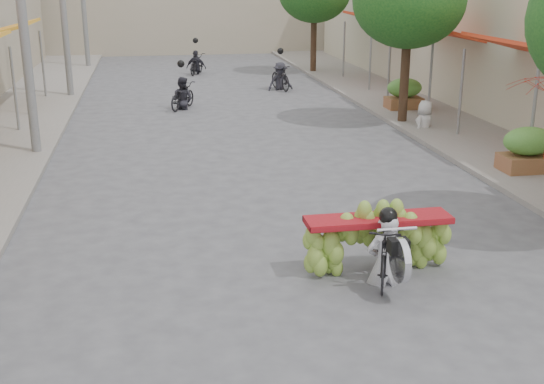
% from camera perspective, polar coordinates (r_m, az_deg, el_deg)
% --- Properties ---
extents(sidewalk_right, '(4.00, 60.00, 0.12)m').
position_cam_1_polar(sidewalk_right, '(23.54, 13.62, 6.30)').
color(sidewalk_right, gray).
rests_on(sidewalk_right, ground).
extents(street_tree_mid, '(3.40, 3.40, 5.25)m').
position_cam_1_polar(street_tree_mid, '(21.59, 11.40, 15.44)').
color(street_tree_mid, '#3A2719').
rests_on(street_tree_mid, ground).
extents(produce_crate_mid, '(1.20, 0.88, 1.16)m').
position_cam_1_polar(produce_crate_mid, '(16.96, 20.64, 3.62)').
color(produce_crate_mid, brown).
rests_on(produce_crate_mid, ground).
extents(produce_crate_far, '(1.20, 0.88, 1.16)m').
position_cam_1_polar(produce_crate_far, '(24.03, 11.01, 8.28)').
color(produce_crate_far, brown).
rests_on(produce_crate_far, ground).
extents(banana_motorbike, '(2.29, 1.84, 2.05)m').
position_cam_1_polar(banana_motorbike, '(10.59, 9.21, -3.66)').
color(banana_motorbike, black).
rests_on(banana_motorbike, ground).
extents(pedestrian, '(0.91, 0.84, 1.60)m').
position_cam_1_polar(pedestrian, '(21.12, 12.76, 7.48)').
color(pedestrian, silver).
rests_on(pedestrian, ground).
extents(bg_motorbike_a, '(1.31, 1.73, 1.95)m').
position_cam_1_polar(bg_motorbike_a, '(24.31, -7.56, 8.62)').
color(bg_motorbike_a, black).
rests_on(bg_motorbike_a, ground).
extents(bg_motorbike_b, '(1.15, 1.89, 1.95)m').
position_cam_1_polar(bg_motorbike_b, '(28.22, 0.70, 10.20)').
color(bg_motorbike_b, black).
rests_on(bg_motorbike_b, ground).
extents(bg_motorbike_c, '(1.19, 1.79, 1.95)m').
position_cam_1_polar(bg_motorbike_c, '(33.07, -6.38, 11.11)').
color(bg_motorbike_c, black).
rests_on(bg_motorbike_c, ground).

